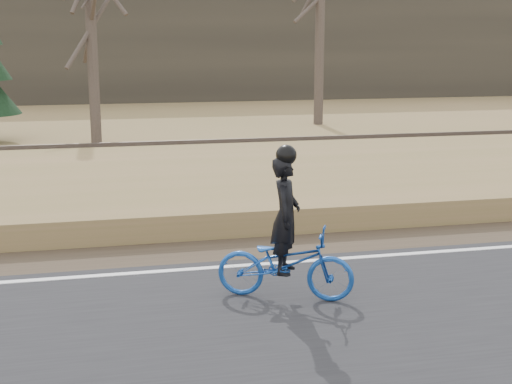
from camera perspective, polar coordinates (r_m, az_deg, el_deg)
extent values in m
plane|color=olive|center=(10.56, 2.87, -6.30)|extent=(120.00, 120.00, 0.00)
cube|color=black|center=(8.33, 7.58, -11.41)|extent=(120.00, 6.00, 0.06)
cube|color=silver|center=(10.72, 2.59, -5.64)|extent=(120.00, 0.12, 0.01)
cube|color=#473A2B|center=(11.66, 1.29, -4.38)|extent=(120.00, 1.60, 0.04)
cube|color=olive|center=(14.44, -1.58, -0.29)|extent=(120.00, 5.00, 0.44)
cube|color=slate|center=(18.12, -3.91, 2.27)|extent=(120.00, 3.00, 0.45)
cube|color=black|center=(18.07, -3.93, 3.19)|extent=(120.00, 2.40, 0.14)
cube|color=brown|center=(17.34, -3.57, 3.30)|extent=(120.00, 0.07, 0.15)
cube|color=brown|center=(18.75, -4.27, 3.97)|extent=(120.00, 0.07, 0.15)
cube|color=#383328|center=(39.73, -8.99, 11.60)|extent=(120.00, 4.00, 6.00)
imported|color=#154394|center=(9.18, 2.36, -5.73)|extent=(1.87, 1.28, 0.93)
imported|color=black|center=(9.01, 2.39, -1.87)|extent=(0.55, 0.65, 1.50)
sphere|color=black|center=(8.85, 2.44, 2.97)|extent=(0.26, 0.26, 0.26)
cylinder|color=#4D4138|center=(23.61, -13.07, 13.16)|extent=(0.36, 0.36, 7.71)
cylinder|color=#4D4138|center=(28.21, 5.15, 13.77)|extent=(0.36, 0.36, 8.25)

